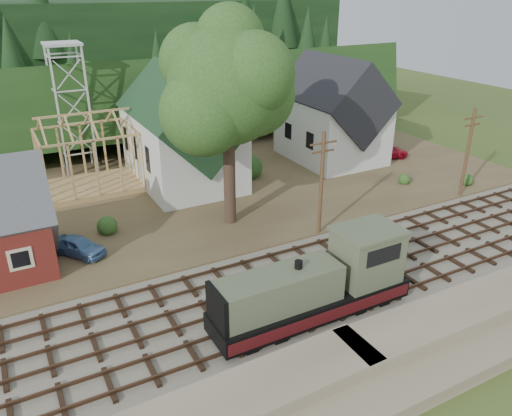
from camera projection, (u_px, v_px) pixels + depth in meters
name	position (u px, v px, depth m)	size (l,w,h in m)	color
ground	(272.00, 296.00, 30.19)	(140.00, 140.00, 0.00)	#384C1E
embankment	(363.00, 387.00, 23.36)	(64.00, 5.00, 1.60)	#7F7259
railroad_bed	(272.00, 295.00, 30.16)	(64.00, 11.00, 0.16)	#726B5B
village_flat	(172.00, 193.00, 44.58)	(64.00, 26.00, 0.30)	brown
hillside	(109.00, 131.00, 63.91)	(70.00, 28.00, 8.00)	#1E3F19
ridge	(84.00, 106.00, 76.75)	(80.00, 20.00, 12.00)	black
church	(183.00, 131.00, 44.72)	(8.40, 15.17, 13.00)	silver
farmhouse	(332.00, 116.00, 51.21)	(8.40, 10.80, 10.60)	silver
timber_frame	(89.00, 157.00, 43.92)	(8.20, 6.20, 6.99)	tan
lattice_tower	(66.00, 69.00, 45.95)	(3.20, 3.20, 12.12)	silver
big_tree	(229.00, 93.00, 35.02)	(10.90, 8.40, 14.70)	#38281E
telegraph_pole_near	(321.00, 183.00, 35.64)	(2.20, 0.28, 8.00)	#4C331E
telegraph_pole_far	(467.00, 152.00, 42.11)	(2.20, 0.28, 8.00)	#4C331E
locomotive	(319.00, 286.00, 27.46)	(11.57, 2.89, 4.64)	black
car_blue	(79.00, 246.00, 33.91)	(1.59, 3.94, 1.34)	#5680BA
car_red	(386.00, 152.00, 52.97)	(2.16, 4.68, 1.30)	#B70E21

